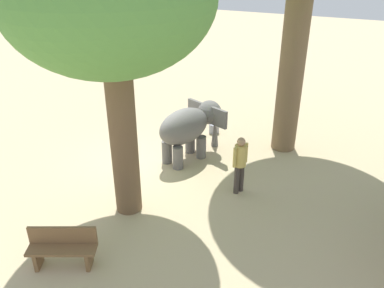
# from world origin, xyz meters

# --- Properties ---
(ground_plane) EXTENTS (60.00, 60.00, 0.00)m
(ground_plane) POSITION_xyz_m (0.00, 0.00, 0.00)
(ground_plane) COLOR tan
(elephant) EXTENTS (2.39, 1.87, 1.67)m
(elephant) POSITION_xyz_m (-0.96, 1.24, 1.06)
(elephant) COLOR slate
(elephant) RESTS_ON ground_plane
(person_handler) EXTENTS (0.47, 0.32, 1.62)m
(person_handler) POSITION_xyz_m (0.27, 3.24, 0.95)
(person_handler) COLOR #3F3833
(person_handler) RESTS_ON ground_plane
(shade_tree_secondary) EXTENTS (4.57, 4.19, 6.72)m
(shade_tree_secondary) POSITION_xyz_m (2.12, 0.95, 5.02)
(shade_tree_secondary) COLOR brown
(shade_tree_secondary) RESTS_ON ground_plane
(wooden_bench) EXTENTS (0.95, 1.44, 0.88)m
(wooden_bench) POSITION_xyz_m (4.36, 0.81, 0.47)
(wooden_bench) COLOR brown
(wooden_bench) RESTS_ON ground_plane
(feed_bucket) EXTENTS (0.36, 0.36, 0.32)m
(feed_bucket) POSITION_xyz_m (-2.95, 1.25, 0.16)
(feed_bucket) COLOR gray
(feed_bucket) RESTS_ON ground_plane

